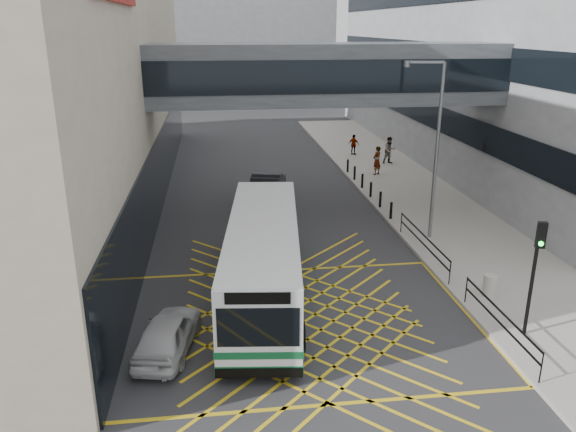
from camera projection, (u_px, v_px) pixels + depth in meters
name	position (u px, v px, depth m)	size (l,w,h in m)	color
ground	(303.00, 323.00, 19.58)	(120.00, 120.00, 0.00)	#333335
building_right	(573.00, 23.00, 41.79)	(24.09, 44.00, 20.00)	gray
building_far	(218.00, 32.00, 72.76)	(28.00, 16.00, 18.00)	gray
skybridge	(326.00, 74.00, 28.79)	(20.00, 4.10, 3.00)	#4C5157
pavement	(409.00, 192.00, 34.72)	(6.00, 54.00, 0.16)	#A09B92
box_junction	(303.00, 323.00, 19.58)	(12.00, 9.00, 0.01)	gold
bus	(263.00, 257.00, 20.87)	(3.77, 11.30, 3.11)	silver
car_white	(168.00, 333.00, 17.69)	(1.67, 4.09, 1.30)	silver
car_dark	(268.00, 185.00, 33.56)	(1.99, 5.10, 1.60)	black
car_silver	(259.00, 199.00, 31.27)	(1.80, 4.26, 1.33)	gray
traffic_light	(536.00, 263.00, 17.68)	(0.32, 0.48, 3.99)	black
street_lamp	(433.00, 141.00, 25.62)	(1.87, 0.50, 8.22)	slate
litter_bin	(489.00, 285.00, 21.09)	(0.49, 0.49, 0.84)	#ADA89E
kerb_railings	(453.00, 270.00, 21.71)	(0.05, 12.54, 1.00)	black
bollards	(366.00, 185.00, 34.22)	(0.14, 10.14, 0.90)	black
pedestrian_a	(377.00, 161.00, 38.13)	(0.77, 0.55, 1.94)	gray
pedestrian_b	(390.00, 150.00, 41.21)	(0.96, 0.56, 1.96)	gray
pedestrian_c	(354.00, 145.00, 44.08)	(0.94, 0.45, 1.58)	gray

